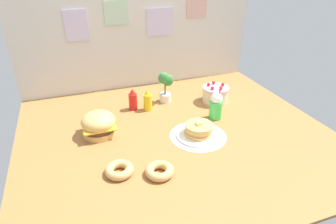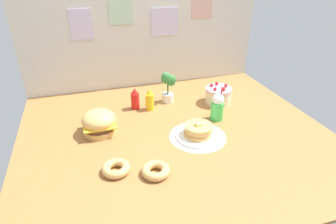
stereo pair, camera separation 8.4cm
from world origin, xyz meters
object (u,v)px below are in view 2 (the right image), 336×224
mustard_bottle (150,100)px  potted_plant (168,86)px  burger (99,122)px  layer_cake (218,95)px  cream_soda_cup (217,107)px  donut_pink_glaze (116,168)px  donut_chocolate (156,170)px  pancake_stack (198,132)px  ketchup_bottle (135,99)px

mustard_bottle → potted_plant: (0.18, 0.10, 0.06)m
burger → layer_cake: 1.03m
potted_plant → cream_soda_cup: bearing=-56.6°
layer_cake → donut_pink_glaze: size_ratio=1.34×
mustard_bottle → donut_chocolate: (-0.16, -0.79, -0.06)m
pancake_stack → potted_plant: bearing=93.5°
donut_chocolate → donut_pink_glaze: bearing=158.2°
donut_pink_glaze → potted_plant: (0.56, 0.80, 0.12)m
burger → mustard_bottle: 0.49m
pancake_stack → layer_cake: bearing=50.9°
mustard_bottle → layer_cake: bearing=-4.8°
pancake_stack → donut_pink_glaze: (-0.60, -0.21, -0.02)m
mustard_bottle → donut_chocolate: size_ratio=1.08×
pancake_stack → mustard_bottle: size_ratio=1.70×
cream_soda_cup → donut_pink_glaze: size_ratio=1.61×
cream_soda_cup → donut_chocolate: bearing=-141.8°
burger → potted_plant: (0.61, 0.34, 0.06)m
potted_plant → ketchup_bottle: bearing=-170.8°
ketchup_bottle → potted_plant: size_ratio=0.66×
layer_cake → donut_chocolate: bearing=-135.1°
layer_cake → donut_chocolate: size_ratio=1.34×
burger → potted_plant: size_ratio=0.87×
ketchup_bottle → donut_chocolate: bearing=-93.4°
cream_soda_cup → donut_pink_glaze: cream_soda_cup is taller
donut_pink_glaze → donut_chocolate: bearing=-21.8°
cream_soda_cup → potted_plant: size_ratio=0.98×
burger → layer_cake: burger is taller
donut_pink_glaze → layer_cake: bearing=34.3°
potted_plant → donut_chocolate: bearing=-111.1°
potted_plant → pancake_stack: bearing=-86.5°
ketchup_bottle → pancake_stack: bearing=-58.9°
burger → donut_pink_glaze: bearing=-84.0°
burger → mustard_bottle: (0.43, 0.24, 0.00)m
pancake_stack → cream_soda_cup: bearing=39.2°
pancake_stack → layer_cake: (0.37, 0.45, 0.03)m
pancake_stack → cream_soda_cup: 0.31m
burger → mustard_bottle: mustard_bottle is taller
ketchup_bottle → potted_plant: potted_plant is taller
donut_chocolate → pancake_stack: bearing=37.6°
donut_pink_glaze → donut_chocolate: 0.23m
donut_pink_glaze → cream_soda_cup: bearing=25.6°
donut_pink_glaze → potted_plant: bearing=55.1°
potted_plant → layer_cake: bearing=-20.1°
donut_chocolate → cream_soda_cup: bearing=38.2°
layer_cake → donut_pink_glaze: 1.17m
ketchup_bottle → cream_soda_cup: 0.67m
ketchup_bottle → mustard_bottle: bearing=-24.6°
pancake_stack → cream_soda_cup: (0.23, 0.19, 0.06)m
ketchup_bottle → donut_pink_glaze: ketchup_bottle is taller
burger → ketchup_bottle: bearing=42.8°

